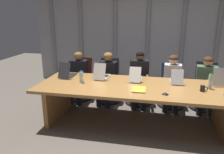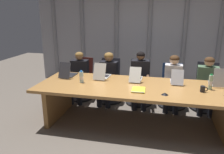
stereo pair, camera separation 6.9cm
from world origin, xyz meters
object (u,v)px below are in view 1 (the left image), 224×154
at_px(coffee_mug_near, 203,88).
at_px(spiral_notepad, 139,90).
at_px(laptop_left_mid, 102,75).
at_px(office_chair_right_end, 204,91).
at_px(laptop_right_mid, 176,80).
at_px(office_chair_left_end, 81,83).
at_px(person_center, 139,76).
at_px(conference_mic_middle, 165,93).
at_px(office_chair_right_mid, 171,90).
at_px(office_chair_center, 139,87).
at_px(water_bottle_primary, 210,82).
at_px(laptop_left_end, 68,74).
at_px(water_bottle_secondary, 81,77).
at_px(laptop_right_end, 217,81).
at_px(person_left_mid, 107,75).
at_px(person_right_mid, 172,79).
at_px(office_chair_left_mid, 109,85).
at_px(person_left_end, 78,74).
at_px(person_right_end, 206,81).
at_px(laptop_center, 136,77).

xyz_separation_m(coffee_mug_near, spiral_notepad, (-1.03, -0.15, -0.04)).
distance_m(laptop_left_mid, office_chair_right_end, 2.24).
height_order(laptop_right_mid, office_chair_right_end, laptop_right_mid).
relative_size(office_chair_left_end, person_center, 0.81).
distance_m(laptop_left_mid, spiral_notepad, 0.96).
height_order(laptop_right_mid, conference_mic_middle, laptop_right_mid).
relative_size(office_chair_right_mid, coffee_mug_near, 7.41).
height_order(office_chair_center, water_bottle_primary, water_bottle_primary).
bearing_deg(laptop_right_mid, office_chair_right_mid, 1.32).
bearing_deg(office_chair_left_end, laptop_left_end, 10.45).
distance_m(laptop_right_mid, spiral_notepad, 0.84).
xyz_separation_m(water_bottle_secondary, coffee_mug_near, (2.10, -0.05, -0.05)).
distance_m(laptop_right_end, water_bottle_secondary, 2.43).
height_order(laptop_right_end, office_chair_center, laptop_right_end).
bearing_deg(person_left_mid, person_right_mid, 94.42).
bearing_deg(coffee_mug_near, laptop_right_end, 53.83).
bearing_deg(office_chair_left_mid, conference_mic_middle, 38.38).
xyz_separation_m(person_left_end, person_center, (1.40, 0.01, 0.03)).
xyz_separation_m(person_right_mid, spiral_notepad, (-0.60, -1.10, 0.10)).
height_order(laptop_left_end, coffee_mug_near, laptop_left_end).
bearing_deg(spiral_notepad, person_right_end, 38.67).
height_order(office_chair_left_end, person_right_mid, person_right_mid).
xyz_separation_m(person_left_mid, person_right_end, (2.08, 0.00, -0.01)).
height_order(office_chair_right_mid, conference_mic_middle, office_chair_right_mid).
xyz_separation_m(office_chair_center, person_left_mid, (-0.70, -0.16, 0.30)).
height_order(coffee_mug_near, conference_mic_middle, coffee_mug_near).
distance_m(laptop_left_end, person_left_end, 0.61).
bearing_deg(water_bottle_secondary, person_left_mid, 73.47).
relative_size(laptop_center, laptop_right_mid, 1.15).
distance_m(laptop_right_mid, person_right_end, 0.87).
bearing_deg(water_bottle_primary, office_chair_center, 142.65).
bearing_deg(laptop_right_mid, office_chair_left_mid, 63.30).
relative_size(office_chair_right_mid, person_left_end, 0.81).
bearing_deg(person_right_mid, conference_mic_middle, -4.67).
height_order(office_chair_left_end, coffee_mug_near, office_chair_left_end).
bearing_deg(person_right_mid, office_chair_left_end, -90.88).
relative_size(office_chair_center, office_chair_right_end, 0.99).
bearing_deg(person_left_end, laptop_center, 66.92).
bearing_deg(conference_mic_middle, water_bottle_primary, 29.94).
xyz_separation_m(water_bottle_secondary, conference_mic_middle, (1.50, -0.32, -0.08)).
bearing_deg(conference_mic_middle, person_left_end, 147.32).
distance_m(office_chair_right_end, coffee_mug_near, 1.23).
bearing_deg(person_center, water_bottle_primary, 51.78).
xyz_separation_m(laptop_center, person_center, (0.03, 0.54, -0.13)).
relative_size(office_chair_left_end, person_right_end, 0.85).
bearing_deg(laptop_left_end, laptop_left_mid, -84.34).
relative_size(laptop_left_mid, laptop_right_end, 1.18).
distance_m(laptop_left_end, laptop_center, 1.36).
height_order(laptop_left_end, office_chair_right_end, laptop_left_end).
xyz_separation_m(office_chair_right_end, water_bottle_secondary, (-2.37, -1.07, 0.48)).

